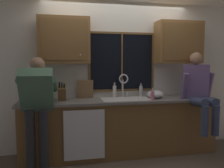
{
  "coord_description": "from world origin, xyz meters",
  "views": [
    {
      "loc": [
        -0.89,
        -3.92,
        1.52
      ],
      "look_at": [
        -0.15,
        -0.3,
        1.17
      ],
      "focal_mm": 37.08,
      "sensor_mm": 36.0,
      "label": 1
    }
  ],
  "objects": [
    {
      "name": "mixing_bowl",
      "position": [
        0.6,
        -0.3,
        0.98
      ],
      "size": [
        0.28,
        0.28,
        0.14
      ],
      "primitive_type": "ellipsoid",
      "color": "silver",
      "rests_on": "countertop"
    },
    {
      "name": "window_frame_bottom",
      "position": [
        0.09,
        -0.02,
        1.03
      ],
      "size": [
        1.17,
        0.02,
        0.04
      ],
      "primitive_type": "cube",
      "color": "brown"
    },
    {
      "name": "window_mullion_center",
      "position": [
        0.09,
        -0.02,
        1.52
      ],
      "size": [
        0.02,
        0.02,
        0.95
      ],
      "primitive_type": "cube",
      "color": "brown"
    },
    {
      "name": "upper_cabinet_left",
      "position": [
        -0.89,
        -0.17,
        1.86
      ],
      "size": [
        0.79,
        0.36,
        0.72
      ],
      "color": "olive"
    },
    {
      "name": "cutting_board",
      "position": [
        -0.56,
        -0.08,
        1.07
      ],
      "size": [
        0.26,
        0.08,
        0.31
      ],
      "primitive_type": "cube",
      "rotation": [
        0.21,
        0.0,
        0.0
      ],
      "color": "#997047",
      "rests_on": "countertop"
    },
    {
      "name": "soap_dispenser",
      "position": [
        0.47,
        -0.5,
        1.0
      ],
      "size": [
        0.06,
        0.07,
        0.2
      ],
      "color": "pink",
      "rests_on": "countertop"
    },
    {
      "name": "window_glass",
      "position": [
        0.09,
        -0.01,
        1.52
      ],
      "size": [
        1.1,
        0.02,
        0.95
      ],
      "primitive_type": "cube",
      "color": "black"
    },
    {
      "name": "window_frame_top",
      "position": [
        0.09,
        -0.02,
        2.02
      ],
      "size": [
        1.17,
        0.02,
        0.04
      ],
      "primitive_type": "cube",
      "color": "brown"
    },
    {
      "name": "faucet",
      "position": [
        0.1,
        -0.12,
        1.17
      ],
      "size": [
        0.18,
        0.09,
        0.4
      ],
      "color": "silver",
      "rests_on": "countertop"
    },
    {
      "name": "upper_cabinet_right",
      "position": [
        1.06,
        -0.17,
        1.86
      ],
      "size": [
        0.79,
        0.36,
        0.72
      ],
      "color": "olive"
    },
    {
      "name": "bottle_green_glass",
      "position": [
        0.42,
        -0.08,
        1.02
      ],
      "size": [
        0.06,
        0.06,
        0.24
      ],
      "color": "#B7B7BC",
      "rests_on": "countertop"
    },
    {
      "name": "bottle_tall_clear",
      "position": [
        -0.06,
        -0.1,
        1.03
      ],
      "size": [
        0.06,
        0.06,
        0.27
      ],
      "color": "silver",
      "rests_on": "countertop"
    },
    {
      "name": "window_frame_left",
      "position": [
        -0.48,
        -0.02,
        1.52
      ],
      "size": [
        0.04,
        0.02,
        0.95
      ],
      "primitive_type": "cube",
      "color": "brown"
    },
    {
      "name": "back_wall",
      "position": [
        0.0,
        0.06,
        1.27
      ],
      "size": [
        5.54,
        0.12,
        2.55
      ],
      "primitive_type": "cube",
      "color": "silver",
      "rests_on": "floor"
    },
    {
      "name": "window_frame_right",
      "position": [
        0.66,
        -0.02,
        1.52
      ],
      "size": [
        0.03,
        0.02,
        0.95
      ],
      "primitive_type": "cube",
      "color": "brown"
    },
    {
      "name": "person_sitting_on_counter",
      "position": [
        1.23,
        -0.57,
        1.1
      ],
      "size": [
        0.54,
        0.66,
        1.26
      ],
      "color": "#384260",
      "rests_on": "countertop"
    },
    {
      "name": "sink",
      "position": [
        0.09,
        -0.3,
        0.82
      ],
      "size": [
        0.8,
        0.46,
        0.21
      ],
      "color": "silver",
      "rests_on": "lower_cabinet_run"
    },
    {
      "name": "dishwasher_front",
      "position": [
        -0.62,
        -0.61,
        0.46
      ],
      "size": [
        0.6,
        0.02,
        0.74
      ],
      "primitive_type": "cube",
      "color": "white"
    },
    {
      "name": "lower_cabinet_run",
      "position": [
        0.0,
        -0.29,
        0.44
      ],
      "size": [
        3.14,
        0.58,
        0.88
      ],
      "primitive_type": "cube",
      "color": "brown",
      "rests_on": "floor"
    },
    {
      "name": "person_standing",
      "position": [
        -1.27,
        -0.63,
        0.97
      ],
      "size": [
        0.53,
        0.67,
        1.59
      ],
      "color": "#262628",
      "rests_on": "floor"
    },
    {
      "name": "knife_block",
      "position": [
        -0.94,
        -0.29,
        1.03
      ],
      "size": [
        0.12,
        0.18,
        0.32
      ],
      "color": "brown",
      "rests_on": "countertop"
    },
    {
      "name": "countertop",
      "position": [
        0.0,
        -0.31,
        0.9
      ],
      "size": [
        3.2,
        0.62,
        0.04
      ],
      "primitive_type": "cube",
      "color": "slate",
      "rests_on": "lower_cabinet_run"
    }
  ]
}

